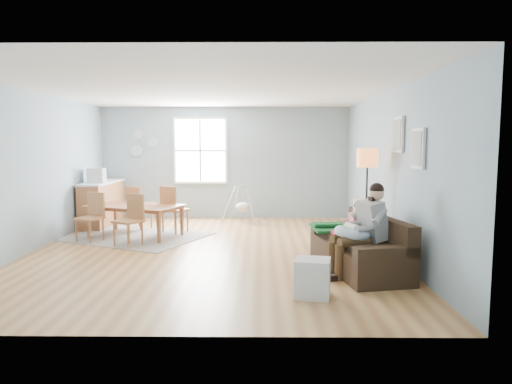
{
  "coord_description": "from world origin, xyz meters",
  "views": [
    {
      "loc": [
        0.87,
        -7.62,
        1.81
      ],
      "look_at": [
        0.79,
        0.06,
        1.0
      ],
      "focal_mm": 32.0,
      "sensor_mm": 36.0,
      "label": 1
    }
  ],
  "objects_px": {
    "floor_lamp": "(367,167)",
    "counter": "(102,203)",
    "chair_ne": "(172,206)",
    "monitor": "(96,175)",
    "chair_nw": "(137,205)",
    "sofa": "(362,251)",
    "toddler": "(353,222)",
    "storage_cube": "(312,278)",
    "father": "(362,227)",
    "chair_se": "(131,216)",
    "baby_swing": "(243,206)",
    "chair_sw": "(92,214)",
    "dining_table": "(135,221)"
  },
  "relations": [
    {
      "from": "floor_lamp",
      "to": "counter",
      "type": "relative_size",
      "value": 0.99
    },
    {
      "from": "chair_ne",
      "to": "monitor",
      "type": "bearing_deg",
      "value": 159.89
    },
    {
      "from": "counter",
      "to": "chair_nw",
      "type": "bearing_deg",
      "value": -32.06
    },
    {
      "from": "sofa",
      "to": "floor_lamp",
      "type": "height_order",
      "value": "floor_lamp"
    },
    {
      "from": "sofa",
      "to": "chair_nw",
      "type": "xyz_separation_m",
      "value": [
        -4.08,
        3.07,
        0.25
      ]
    },
    {
      "from": "toddler",
      "to": "chair_ne",
      "type": "bearing_deg",
      "value": 141.39
    },
    {
      "from": "storage_cube",
      "to": "monitor",
      "type": "xyz_separation_m",
      "value": [
        -4.16,
        4.51,
        0.91
      ]
    },
    {
      "from": "toddler",
      "to": "counter",
      "type": "xyz_separation_m",
      "value": [
        -4.92,
        3.5,
        -0.17
      ]
    },
    {
      "from": "father",
      "to": "counter",
      "type": "distance_m",
      "value": 6.35
    },
    {
      "from": "floor_lamp",
      "to": "sofa",
      "type": "bearing_deg",
      "value": -105.38
    },
    {
      "from": "monitor",
      "to": "chair_se",
      "type": "bearing_deg",
      "value": -55.04
    },
    {
      "from": "sofa",
      "to": "baby_swing",
      "type": "bearing_deg",
      "value": 115.21
    },
    {
      "from": "father",
      "to": "floor_lamp",
      "type": "distance_m",
      "value": 1.68
    },
    {
      "from": "chair_sw",
      "to": "chair_ne",
      "type": "height_order",
      "value": "chair_ne"
    },
    {
      "from": "chair_se",
      "to": "monitor",
      "type": "distance_m",
      "value": 2.26
    },
    {
      "from": "father",
      "to": "monitor",
      "type": "height_order",
      "value": "monitor"
    },
    {
      "from": "floor_lamp",
      "to": "dining_table",
      "type": "relative_size",
      "value": 0.98
    },
    {
      "from": "father",
      "to": "dining_table",
      "type": "xyz_separation_m",
      "value": [
        -3.86,
        2.6,
        -0.37
      ]
    },
    {
      "from": "floor_lamp",
      "to": "baby_swing",
      "type": "distance_m",
      "value": 3.72
    },
    {
      "from": "father",
      "to": "counter",
      "type": "relative_size",
      "value": 0.73
    },
    {
      "from": "storage_cube",
      "to": "chair_se",
      "type": "xyz_separation_m",
      "value": [
        -2.92,
        2.72,
        0.3
      ]
    },
    {
      "from": "father",
      "to": "storage_cube",
      "type": "relative_size",
      "value": 2.72
    },
    {
      "from": "chair_se",
      "to": "sofa",
      "type": "bearing_deg",
      "value": -22.28
    },
    {
      "from": "storage_cube",
      "to": "chair_nw",
      "type": "bearing_deg",
      "value": 127.23
    },
    {
      "from": "dining_table",
      "to": "chair_nw",
      "type": "relative_size",
      "value": 1.93
    },
    {
      "from": "toddler",
      "to": "chair_nw",
      "type": "relative_size",
      "value": 0.85
    },
    {
      "from": "sofa",
      "to": "floor_lamp",
      "type": "bearing_deg",
      "value": 74.62
    },
    {
      "from": "chair_se",
      "to": "counter",
      "type": "relative_size",
      "value": 0.53
    },
    {
      "from": "sofa",
      "to": "toddler",
      "type": "relative_size",
      "value": 2.62
    },
    {
      "from": "chair_ne",
      "to": "monitor",
      "type": "xyz_separation_m",
      "value": [
        -1.75,
        0.64,
        0.58
      ]
    },
    {
      "from": "chair_ne",
      "to": "baby_swing",
      "type": "distance_m",
      "value": 1.9
    },
    {
      "from": "counter",
      "to": "baby_swing",
      "type": "height_order",
      "value": "counter"
    },
    {
      "from": "storage_cube",
      "to": "counter",
      "type": "bearing_deg",
      "value": 130.77
    },
    {
      "from": "sofa",
      "to": "chair_nw",
      "type": "bearing_deg",
      "value": 143.06
    },
    {
      "from": "counter",
      "to": "baby_swing",
      "type": "distance_m",
      "value": 3.17
    },
    {
      "from": "chair_sw",
      "to": "dining_table",
      "type": "bearing_deg",
      "value": 29.12
    },
    {
      "from": "floor_lamp",
      "to": "toddler",
      "type": "bearing_deg",
      "value": -113.2
    },
    {
      "from": "chair_sw",
      "to": "baby_swing",
      "type": "bearing_deg",
      "value": 36.74
    },
    {
      "from": "father",
      "to": "dining_table",
      "type": "height_order",
      "value": "father"
    },
    {
      "from": "floor_lamp",
      "to": "father",
      "type": "bearing_deg",
      "value": -104.81
    },
    {
      "from": "chair_nw",
      "to": "sofa",
      "type": "bearing_deg",
      "value": -36.94
    },
    {
      "from": "chair_se",
      "to": "chair_ne",
      "type": "bearing_deg",
      "value": 66.2
    },
    {
      "from": "monitor",
      "to": "toddler",
      "type": "bearing_deg",
      "value": -32.79
    },
    {
      "from": "baby_swing",
      "to": "chair_se",
      "type": "bearing_deg",
      "value": -128.0
    },
    {
      "from": "monitor",
      "to": "counter",
      "type": "bearing_deg",
      "value": 91.92
    },
    {
      "from": "chair_nw",
      "to": "baby_swing",
      "type": "bearing_deg",
      "value": 22.18
    },
    {
      "from": "chair_ne",
      "to": "counter",
      "type": "xyz_separation_m",
      "value": [
        -1.76,
        0.97,
        -0.06
      ]
    },
    {
      "from": "storage_cube",
      "to": "chair_se",
      "type": "bearing_deg",
      "value": 136.93
    },
    {
      "from": "sofa",
      "to": "chair_ne",
      "type": "bearing_deg",
      "value": 140.53
    },
    {
      "from": "chair_se",
      "to": "monitor",
      "type": "relative_size",
      "value": 2.58
    }
  ]
}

